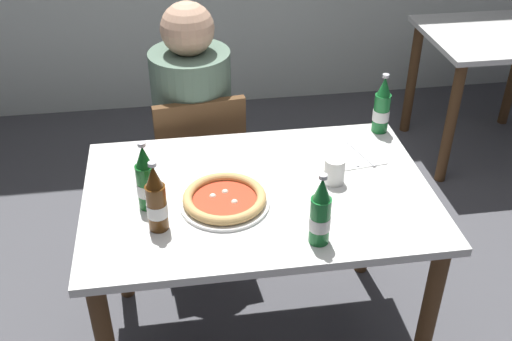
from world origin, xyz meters
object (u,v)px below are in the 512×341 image
Objects in this scene: pizza_margherita_near at (225,199)px; beer_bottle_center at (156,201)px; dining_table_main at (258,216)px; beer_bottle_extra at (382,108)px; diner_seated at (195,140)px; beer_bottle_right at (146,180)px; paper_cup at (334,171)px; chair_behind_table at (198,164)px; dining_table_background at (494,59)px; napkin_with_cutlery at (356,155)px; beer_bottle_left at (320,214)px.

beer_bottle_center is (-0.22, -0.09, 0.08)m from pizza_margherita_near.
pizza_margherita_near is at bearing -152.72° from dining_table_main.
beer_bottle_extra is (0.54, 0.34, 0.22)m from dining_table_main.
diner_seated is 0.87m from beer_bottle_center.
beer_bottle_center is (-0.34, -0.15, 0.22)m from dining_table_main.
beer_bottle_right is (-0.25, 0.03, 0.08)m from pizza_margherita_near.
beer_bottle_right reaches higher than paper_cup.
beer_bottle_right is at bearing 173.58° from pizza_margherita_near.
diner_seated is at bearing 74.95° from beer_bottle_right.
chair_behind_table is 0.11m from diner_seated.
dining_table_main is 1.41× the size of chair_behind_table.
diner_seated is at bearing -160.15° from dining_table_background.
chair_behind_table is at bearing 106.31° from dining_table_main.
diner_seated reaches higher than paper_cup.
beer_bottle_extra reaches higher than pizza_margherita_near.
dining_table_main is at bearing -148.10° from beer_bottle_extra.
dining_table_background is 2.39m from beer_bottle_center.
beer_bottle_center is 0.82m from napkin_with_cutlery.
beer_bottle_center is at bearing -155.72° from dining_table_main.
paper_cup is at bearing 67.32° from beer_bottle_left.
diner_seated is 0.75m from pizza_margherita_near.
diner_seated reaches higher than beer_bottle_center.
chair_behind_table is 0.87m from beer_bottle_center.
beer_bottle_left and beer_bottle_center have the same top height.
beer_bottle_right and beer_bottle_extra have the same top height.
beer_bottle_left and beer_bottle_extra have the same top height.
napkin_with_cutlery is (0.26, 0.46, -0.10)m from beer_bottle_left.
dining_table_background is 3.24× the size of beer_bottle_left.
paper_cup is (0.46, -0.65, 0.21)m from diner_seated.
pizza_margherita_near reaches higher than dining_table_main.
beer_bottle_right is at bearing -145.48° from dining_table_background.
beer_bottle_right is (-0.37, -0.04, 0.22)m from dining_table_main.
chair_behind_table is 4.20× the size of napkin_with_cutlery.
beer_bottle_left is at bearing -118.82° from napkin_with_cutlery.
beer_bottle_right is at bearing -157.84° from beer_bottle_extra.
diner_seated is at bearing 95.09° from pizza_margherita_near.
beer_bottle_left and beer_bottle_right have the same top height.
dining_table_main is 2.01m from dining_table_background.
diner_seated is 4.89× the size of beer_bottle_right.
chair_behind_table is at bearing 77.92° from beer_bottle_center.
dining_table_background is 2.15m from pizza_margherita_near.
beer_bottle_extra is at bearing 31.08° from pizza_margherita_near.
diner_seated is 0.84m from beer_bottle_extra.
paper_cup is (0.65, 0.05, -0.06)m from beer_bottle_right.
paper_cup is (0.27, 0.01, 0.16)m from dining_table_main.
beer_bottle_left is 1.00× the size of beer_bottle_extra.
beer_bottle_extra is (0.40, 0.63, 0.00)m from beer_bottle_left.
paper_cup is at bearing -54.74° from diner_seated.
beer_bottle_center is at bearing 164.08° from beer_bottle_left.
chair_behind_table is at bearing 142.86° from napkin_with_cutlery.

